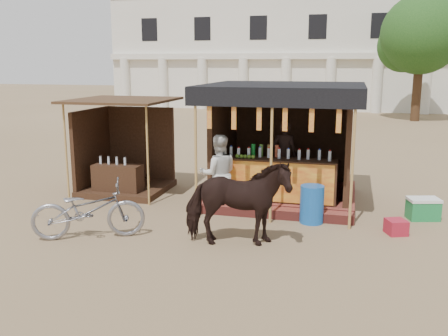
% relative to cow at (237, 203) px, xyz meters
% --- Properties ---
extents(ground, '(120.00, 120.00, 0.00)m').
position_rel_cow_xyz_m(ground, '(-0.63, -0.09, -0.80)').
color(ground, '#846B4C').
rests_on(ground, ground).
extents(main_stall, '(3.60, 3.61, 2.78)m').
position_rel_cow_xyz_m(main_stall, '(0.37, 3.27, 0.23)').
color(main_stall, maroon).
rests_on(main_stall, ground).
extents(secondary_stall, '(2.40, 2.40, 2.38)m').
position_rel_cow_xyz_m(secondary_stall, '(-3.80, 3.15, 0.05)').
color(secondary_stall, '#3D2316').
rests_on(secondary_stall, ground).
extents(cow, '(2.03, 1.24, 1.60)m').
position_rel_cow_xyz_m(cow, '(0.00, 0.00, 0.00)').
color(cow, black).
rests_on(cow, ground).
extents(motorbike, '(2.20, 1.52, 1.10)m').
position_rel_cow_xyz_m(motorbike, '(-2.80, -0.30, -0.25)').
color(motorbike, gray).
rests_on(motorbike, ground).
extents(bystander, '(1.03, 0.92, 1.74)m').
position_rel_cow_xyz_m(bystander, '(-0.86, 1.91, 0.07)').
color(bystander, silver).
rests_on(bystander, ground).
extents(blue_barrel, '(0.64, 0.64, 0.79)m').
position_rel_cow_xyz_m(blue_barrel, '(1.20, 1.68, -0.40)').
color(blue_barrel, '#1654A7').
rests_on(blue_barrel, ground).
extents(red_crate, '(0.47, 0.48, 0.29)m').
position_rel_cow_xyz_m(red_crate, '(2.85, 1.38, -0.65)').
color(red_crate, maroon).
rests_on(red_crate, ground).
extents(cooler, '(0.73, 0.59, 0.46)m').
position_rel_cow_xyz_m(cooler, '(3.47, 2.51, -0.57)').
color(cooler, '#1C7E3E').
rests_on(cooler, ground).
extents(background_building, '(26.00, 7.45, 8.18)m').
position_rel_cow_xyz_m(background_building, '(-2.63, 29.85, 3.18)').
color(background_building, silver).
rests_on(background_building, ground).
extents(tree, '(4.50, 4.40, 7.00)m').
position_rel_cow_xyz_m(tree, '(5.18, 22.05, 3.83)').
color(tree, '#382314').
rests_on(tree, ground).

